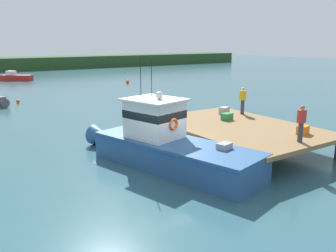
% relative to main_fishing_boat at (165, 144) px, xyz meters
% --- Properties ---
extents(ground_plane, '(200.00, 200.00, 0.00)m').
position_rel_main_fishing_boat_xyz_m(ground_plane, '(-0.06, 0.18, -1.01)').
color(ground_plane, '#2D5660').
extents(dock, '(6.00, 9.00, 1.20)m').
position_rel_main_fishing_boat_xyz_m(dock, '(4.74, 0.18, 0.07)').
color(dock, '#4C3D2D').
rests_on(dock, ground).
extents(main_fishing_boat, '(4.47, 9.94, 4.80)m').
position_rel_main_fishing_boat_xyz_m(main_fishing_boat, '(0.00, 0.00, 0.00)').
color(main_fishing_boat, '#285184').
rests_on(main_fishing_boat, ground).
extents(crate_single_by_cleat, '(0.72, 0.63, 0.43)m').
position_rel_main_fishing_boat_xyz_m(crate_single_by_cleat, '(6.18, 2.84, 0.41)').
color(crate_single_by_cleat, '#9E9EA3').
rests_on(crate_single_by_cleat, dock).
extents(crate_stack_mid_dock, '(0.67, 0.54, 0.38)m').
position_rel_main_fishing_boat_xyz_m(crate_stack_mid_dock, '(5.19, 1.53, 0.38)').
color(crate_stack_mid_dock, '#2D8442').
rests_on(crate_stack_mid_dock, dock).
extents(crate_single_far, '(0.70, 0.59, 0.41)m').
position_rel_main_fishing_boat_xyz_m(crate_single_far, '(6.00, -2.80, 0.40)').
color(crate_single_far, orange).
rests_on(crate_single_far, dock).
extents(bait_bucket, '(0.32, 0.32, 0.34)m').
position_rel_main_fishing_boat_xyz_m(bait_bucket, '(2.69, 4.15, 0.36)').
color(bait_bucket, '#2866B2').
rests_on(bait_bucket, dock).
extents(deckhand_by_the_boat, '(0.36, 0.22, 1.63)m').
position_rel_main_fishing_boat_xyz_m(deckhand_by_the_boat, '(4.72, -3.58, 1.05)').
color(deckhand_by_the_boat, '#383842').
rests_on(deckhand_by_the_boat, dock).
extents(deckhand_further_back, '(0.36, 0.22, 1.63)m').
position_rel_main_fishing_boat_xyz_m(deckhand_further_back, '(7.10, 2.25, 1.05)').
color(deckhand_further_back, '#383842').
rests_on(deckhand_further_back, dock).
extents(moored_boat_near_channel, '(4.92, 4.17, 1.37)m').
position_rel_main_fishing_boat_xyz_m(moored_boat_near_channel, '(1.93, 41.99, -0.54)').
color(moored_boat_near_channel, red).
rests_on(moored_boat_near_channel, ground).
extents(mooring_buoy_inshore, '(0.47, 0.47, 0.47)m').
position_rel_main_fishing_boat_xyz_m(mooring_buoy_inshore, '(13.76, 29.83, -0.77)').
color(mooring_buoy_inshore, '#EA5B19').
rests_on(mooring_buoy_inshore, ground).
extents(mooring_buoy_outer, '(0.33, 0.33, 0.33)m').
position_rel_main_fishing_boat_xyz_m(mooring_buoy_outer, '(-1.84, 21.50, -0.84)').
color(mooring_buoy_outer, '#EA5B19').
rests_on(mooring_buoy_outer, ground).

